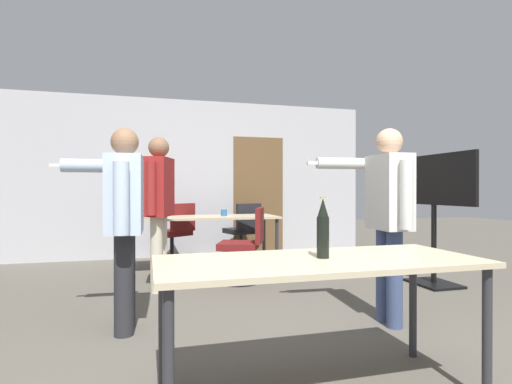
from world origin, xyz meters
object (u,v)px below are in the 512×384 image
at_px(person_right_polo, 387,206).
at_px(office_chair_side_rolled, 175,235).
at_px(person_left_plaid, 123,211).
at_px(office_chair_far_right, 245,248).
at_px(office_chair_far_left, 243,233).
at_px(drink_cup, 224,213).
at_px(person_near_casual, 158,198).
at_px(tv_screen, 434,202).
at_px(beer_bottle, 323,229).

distance_m(person_right_polo, office_chair_side_rolled, 3.67).
relative_size(person_left_plaid, office_chair_side_rolled, 1.76).
relative_size(person_right_polo, office_chair_far_right, 1.80).
xyz_separation_m(person_right_polo, office_chair_far_left, (-0.41, 3.44, -0.57)).
distance_m(office_chair_far_left, drink_cup, 0.93).
distance_m(person_near_casual, office_chair_side_rolled, 1.77).
distance_m(person_right_polo, drink_cup, 2.87).
height_order(office_chair_side_rolled, office_chair_far_left, office_chair_side_rolled).
bearing_deg(drink_cup, office_chair_far_right, -85.53).
bearing_deg(office_chair_side_rolled, person_left_plaid, -137.20).
xyz_separation_m(tv_screen, office_chair_side_rolled, (-2.85, 2.23, -0.56)).
distance_m(tv_screen, person_right_polo, 1.70).
bearing_deg(beer_bottle, tv_screen, 40.07).
xyz_separation_m(person_near_casual, drink_cup, (0.95, 1.07, -0.24)).
bearing_deg(tv_screen, office_chair_far_right, -108.60).
bearing_deg(person_right_polo, beer_bottle, 136.08).
bearing_deg(person_near_casual, drink_cup, -22.91).
xyz_separation_m(office_chair_side_rolled, office_chair_far_left, (1.11, 0.15, -0.01)).
distance_m(office_chair_side_rolled, drink_cup, 0.94).
relative_size(person_left_plaid, beer_bottle, 4.79).
relative_size(office_chair_side_rolled, office_chair_far_left, 1.02).
bearing_deg(tv_screen, person_right_polo, -51.42).
bearing_deg(office_chair_far_right, person_near_casual, 118.59).
bearing_deg(drink_cup, person_near_casual, -131.65).
bearing_deg(office_chair_side_rolled, person_right_polo, -100.66).
bearing_deg(person_near_casual, person_left_plaid, -174.63).
xyz_separation_m(person_left_plaid, person_right_polo, (2.12, -0.41, 0.03)).
bearing_deg(office_chair_side_rolled, beer_bottle, -118.42).
xyz_separation_m(person_left_plaid, drink_cup, (1.25, 2.32, -0.16)).
xyz_separation_m(office_chair_side_rolled, office_chair_far_right, (0.73, -1.51, -0.01)).
distance_m(person_left_plaid, person_near_casual, 1.28).
bearing_deg(office_chair_side_rolled, tv_screen, -73.51).
bearing_deg(person_left_plaid, beer_bottle, -137.53).
distance_m(tv_screen, person_left_plaid, 3.51).
distance_m(person_left_plaid, office_chair_far_left, 3.52).
bearing_deg(person_left_plaid, office_chair_far_right, -42.10).
distance_m(person_left_plaid, person_right_polo, 2.16).
xyz_separation_m(person_left_plaid, office_chair_far_right, (1.32, 1.37, -0.54)).
height_order(office_chair_far_right, beer_bottle, beer_bottle).
relative_size(tv_screen, beer_bottle, 4.58).
relative_size(tv_screen, office_chair_side_rolled, 1.68).
relative_size(office_chair_far_left, drink_cup, 9.88).
bearing_deg(drink_cup, person_right_polo, -72.32).
bearing_deg(office_chair_far_right, person_left_plaid, 157.84).
bearing_deg(beer_bottle, office_chair_far_right, 85.57).
xyz_separation_m(person_left_plaid, office_chair_far_left, (1.71, 3.04, -0.54)).
height_order(person_left_plaid, office_chair_far_left, person_left_plaid).
xyz_separation_m(person_left_plaid, office_chair_side_rolled, (0.60, 2.88, -0.53)).
relative_size(person_near_casual, beer_bottle, 5.09).
relative_size(person_right_polo, office_chair_side_rolled, 1.78).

